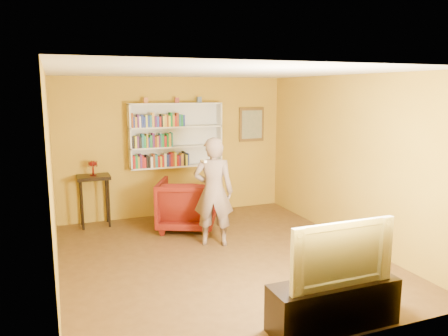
{
  "coord_description": "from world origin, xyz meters",
  "views": [
    {
      "loc": [
        -2.19,
        -5.77,
        2.47
      ],
      "look_at": [
        0.36,
        0.75,
        1.2
      ],
      "focal_mm": 35.0,
      "sensor_mm": 36.0,
      "label": 1
    }
  ],
  "objects_px": {
    "tv_cabinet": "(333,305)",
    "television": "(336,251)",
    "armchair": "(187,204)",
    "bookshelf": "(175,135)",
    "person": "(213,192)",
    "ruby_lustre": "(93,165)",
    "console_table": "(94,184)"
  },
  "relations": [
    {
      "from": "tv_cabinet",
      "to": "television",
      "type": "height_order",
      "value": "television"
    },
    {
      "from": "armchair",
      "to": "television",
      "type": "height_order",
      "value": "television"
    },
    {
      "from": "bookshelf",
      "to": "person",
      "type": "distance_m",
      "value": 2.0
    },
    {
      "from": "armchair",
      "to": "tv_cabinet",
      "type": "xyz_separation_m",
      "value": [
        0.48,
        -3.72,
        -0.2
      ]
    },
    {
      "from": "ruby_lustre",
      "to": "television",
      "type": "bearing_deg",
      "value": -66.12
    },
    {
      "from": "tv_cabinet",
      "to": "television",
      "type": "bearing_deg",
      "value": 0.0
    },
    {
      "from": "bookshelf",
      "to": "television",
      "type": "relative_size",
      "value": 1.52
    },
    {
      "from": "console_table",
      "to": "tv_cabinet",
      "type": "bearing_deg",
      "value": -66.12
    },
    {
      "from": "armchair",
      "to": "tv_cabinet",
      "type": "distance_m",
      "value": 3.76
    },
    {
      "from": "ruby_lustre",
      "to": "console_table",
      "type": "bearing_deg",
      "value": 0.0
    },
    {
      "from": "armchair",
      "to": "console_table",
      "type": "bearing_deg",
      "value": -2.45
    },
    {
      "from": "bookshelf",
      "to": "ruby_lustre",
      "type": "distance_m",
      "value": 1.65
    },
    {
      "from": "bookshelf",
      "to": "console_table",
      "type": "relative_size",
      "value": 1.91
    },
    {
      "from": "person",
      "to": "television",
      "type": "distance_m",
      "value": 2.82
    },
    {
      "from": "ruby_lustre",
      "to": "armchair",
      "type": "relative_size",
      "value": 0.27
    },
    {
      "from": "console_table",
      "to": "television",
      "type": "height_order",
      "value": "television"
    },
    {
      "from": "television",
      "to": "bookshelf",
      "type": "bearing_deg",
      "value": 94.77
    },
    {
      "from": "console_table",
      "to": "armchair",
      "type": "height_order",
      "value": "console_table"
    },
    {
      "from": "tv_cabinet",
      "to": "bookshelf",
      "type": "bearing_deg",
      "value": 95.12
    },
    {
      "from": "console_table",
      "to": "person",
      "type": "relative_size",
      "value": 0.54
    },
    {
      "from": "armchair",
      "to": "tv_cabinet",
      "type": "bearing_deg",
      "value": 122.2
    },
    {
      "from": "bookshelf",
      "to": "tv_cabinet",
      "type": "height_order",
      "value": "bookshelf"
    },
    {
      "from": "ruby_lustre",
      "to": "person",
      "type": "xyz_separation_m",
      "value": [
        1.68,
        -1.7,
        -0.26
      ]
    },
    {
      "from": "bookshelf",
      "to": "ruby_lustre",
      "type": "height_order",
      "value": "bookshelf"
    },
    {
      "from": "console_table",
      "to": "person",
      "type": "distance_m",
      "value": 2.39
    },
    {
      "from": "console_table",
      "to": "ruby_lustre",
      "type": "distance_m",
      "value": 0.35
    },
    {
      "from": "person",
      "to": "tv_cabinet",
      "type": "xyz_separation_m",
      "value": [
        0.31,
        -2.8,
        -0.62
      ]
    },
    {
      "from": "ruby_lustre",
      "to": "tv_cabinet",
      "type": "height_order",
      "value": "ruby_lustre"
    },
    {
      "from": "armchair",
      "to": "television",
      "type": "bearing_deg",
      "value": 122.2
    },
    {
      "from": "person",
      "to": "television",
      "type": "bearing_deg",
      "value": 120.94
    },
    {
      "from": "bookshelf",
      "to": "tv_cabinet",
      "type": "xyz_separation_m",
      "value": [
        0.42,
        -4.66,
        -1.34
      ]
    },
    {
      "from": "television",
      "to": "armchair",
      "type": "bearing_deg",
      "value": 97.01
    }
  ]
}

